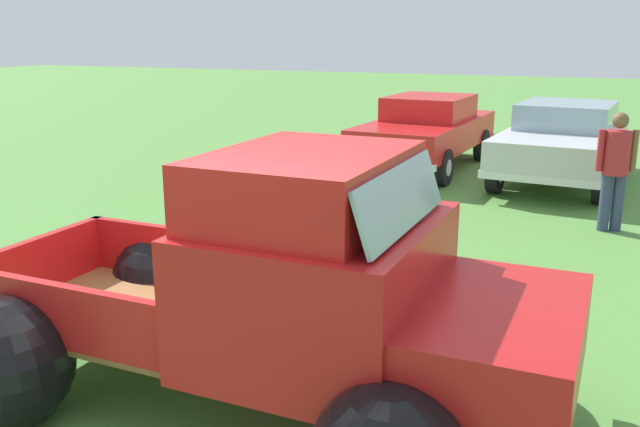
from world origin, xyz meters
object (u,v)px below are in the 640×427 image
at_px(show_car_0, 426,129).
at_px(show_car_1, 563,139).
at_px(spectator_0, 616,165).
at_px(lane_cone_0, 185,227).
at_px(vintage_pickup_truck, 287,314).
at_px(lane_cone_1, 368,255).

xyz_separation_m(show_car_0, show_car_1, (2.60, -0.35, 0.00)).
relative_size(spectator_0, lane_cone_0, 2.59).
bearing_deg(vintage_pickup_truck, lane_cone_0, 135.02).
relative_size(show_car_0, show_car_1, 0.98).
bearing_deg(show_car_1, show_car_0, -91.79).
height_order(show_car_0, lane_cone_1, show_car_0).
relative_size(show_car_0, lane_cone_1, 7.05).
bearing_deg(lane_cone_0, show_car_1, 56.02).
height_order(show_car_1, lane_cone_1, show_car_1).
bearing_deg(lane_cone_1, lane_cone_0, 175.03).
bearing_deg(show_car_1, spectator_0, 21.06).
relative_size(lane_cone_0, lane_cone_1, 1.00).
height_order(show_car_0, lane_cone_0, show_car_0).
relative_size(vintage_pickup_truck, spectator_0, 2.87).
distance_m(show_car_0, show_car_1, 2.62).
bearing_deg(show_car_0, spectator_0, 49.55).
height_order(vintage_pickup_truck, show_car_1, vintage_pickup_truck).
xyz_separation_m(spectator_0, lane_cone_0, (-4.92, -2.97, -0.62)).
height_order(show_car_0, show_car_1, same).
distance_m(lane_cone_0, lane_cone_1, 2.48).
distance_m(vintage_pickup_truck, lane_cone_1, 2.79).
distance_m(show_car_0, lane_cone_1, 6.71).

